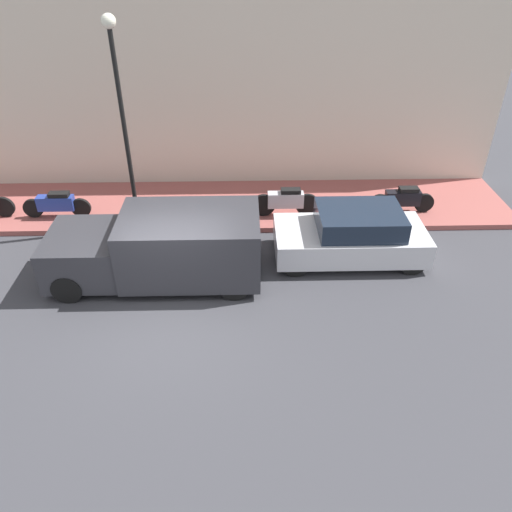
{
  "coord_description": "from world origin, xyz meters",
  "views": [
    {
      "loc": [
        -8.93,
        -1.65,
        7.3
      ],
      "look_at": [
        1.13,
        -1.91,
        0.6
      ],
      "focal_mm": 35.0,
      "sensor_mm": 36.0,
      "label": 1
    }
  ],
  "objects_px": {
    "parked_car": "(352,235)",
    "delivery_van": "(159,247)",
    "motorcycle_black": "(403,199)",
    "scooter_silver": "(286,201)",
    "motorcycle_blue": "(57,204)",
    "streetlamp": "(120,97)"
  },
  "relations": [
    {
      "from": "motorcycle_blue",
      "to": "streetlamp",
      "type": "height_order",
      "value": "streetlamp"
    },
    {
      "from": "parked_car",
      "to": "motorcycle_blue",
      "type": "xyz_separation_m",
      "value": [
        2.1,
        8.18,
        -0.08
      ]
    },
    {
      "from": "parked_car",
      "to": "motorcycle_black",
      "type": "relative_size",
      "value": 2.03
    },
    {
      "from": "delivery_van",
      "to": "motorcycle_blue",
      "type": "bearing_deg",
      "value": 49.58
    },
    {
      "from": "motorcycle_black",
      "to": "streetlamp",
      "type": "xyz_separation_m",
      "value": [
        -0.43,
        7.72,
        3.14
      ]
    },
    {
      "from": "scooter_silver",
      "to": "delivery_van",
      "type": "bearing_deg",
      "value": 130.47
    },
    {
      "from": "motorcycle_black",
      "to": "scooter_silver",
      "type": "height_order",
      "value": "scooter_silver"
    },
    {
      "from": "motorcycle_black",
      "to": "scooter_silver",
      "type": "bearing_deg",
      "value": 91.89
    },
    {
      "from": "delivery_van",
      "to": "motorcycle_black",
      "type": "relative_size",
      "value": 2.65
    },
    {
      "from": "delivery_van",
      "to": "scooter_silver",
      "type": "distance_m",
      "value": 4.3
    },
    {
      "from": "parked_car",
      "to": "delivery_van",
      "type": "xyz_separation_m",
      "value": [
        -0.77,
        4.81,
        0.22
      ]
    },
    {
      "from": "motorcycle_blue",
      "to": "motorcycle_black",
      "type": "height_order",
      "value": "motorcycle_black"
    },
    {
      "from": "delivery_van",
      "to": "motorcycle_black",
      "type": "xyz_separation_m",
      "value": [
        2.9,
        -6.72,
        -0.29
      ]
    },
    {
      "from": "scooter_silver",
      "to": "streetlamp",
      "type": "xyz_separation_m",
      "value": [
        -0.32,
        4.26,
        3.11
      ]
    },
    {
      "from": "motorcycle_blue",
      "to": "motorcycle_black",
      "type": "xyz_separation_m",
      "value": [
        0.04,
        -10.09,
        0.01
      ]
    },
    {
      "from": "motorcycle_blue",
      "to": "parked_car",
      "type": "bearing_deg",
      "value": -104.38
    },
    {
      "from": "delivery_van",
      "to": "streetlamp",
      "type": "distance_m",
      "value": 3.9
    },
    {
      "from": "parked_car",
      "to": "motorcycle_blue",
      "type": "distance_m",
      "value": 8.44
    },
    {
      "from": "motorcycle_blue",
      "to": "streetlamp",
      "type": "bearing_deg",
      "value": -99.4
    },
    {
      "from": "delivery_van",
      "to": "motorcycle_blue",
      "type": "height_order",
      "value": "delivery_van"
    },
    {
      "from": "parked_car",
      "to": "motorcycle_black",
      "type": "xyz_separation_m",
      "value": [
        2.13,
        -1.91,
        -0.08
      ]
    },
    {
      "from": "delivery_van",
      "to": "streetlamp",
      "type": "xyz_separation_m",
      "value": [
        2.47,
        0.99,
        2.85
      ]
    }
  ]
}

